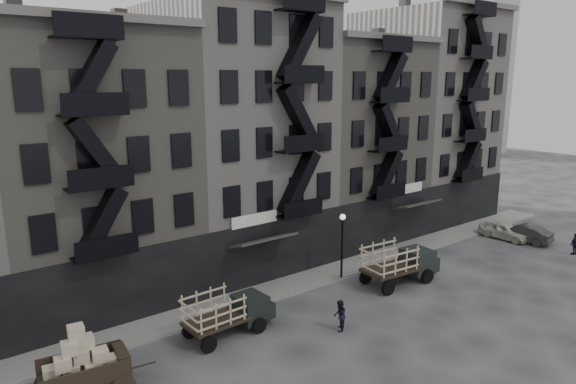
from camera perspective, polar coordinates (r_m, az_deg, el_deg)
ground at (r=29.53m, az=5.19°, el=-12.51°), size 140.00×140.00×0.00m
sidewalk at (r=32.09m, az=0.55°, el=-10.18°), size 55.00×2.50×0.15m
building_midwest at (r=30.82m, az=-21.56°, el=2.37°), size 10.00×11.35×16.20m
building_center at (r=34.77m, az=-5.69°, el=5.94°), size 10.00×11.35×18.20m
building_mideast at (r=41.06m, az=6.27°, el=5.55°), size 10.00×11.35×16.20m
building_east at (r=48.39m, az=14.94°, el=8.06°), size 10.00×11.35×19.20m
lamp_post at (r=32.21m, az=6.04°, el=-5.04°), size 0.36×0.36×4.28m
wagon at (r=22.69m, az=-22.12°, el=-16.78°), size 3.82×2.40×3.04m
stake_truck_west at (r=26.10m, az=-6.76°, el=-12.83°), size 4.74×2.09×2.35m
stake_truck_east at (r=32.64m, az=12.31°, el=-7.39°), size 5.42×2.58×2.64m
car_east at (r=44.11m, az=22.92°, el=-3.97°), size 1.73×4.00×1.34m
car_far at (r=43.98m, az=24.66°, el=-4.15°), size 2.01×4.34×1.38m
pedestrian_mid at (r=26.63m, az=5.75°, el=-13.52°), size 1.00×0.98×1.62m
policeman at (r=42.45m, az=29.30°, el=-5.06°), size 1.01×0.61×1.60m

